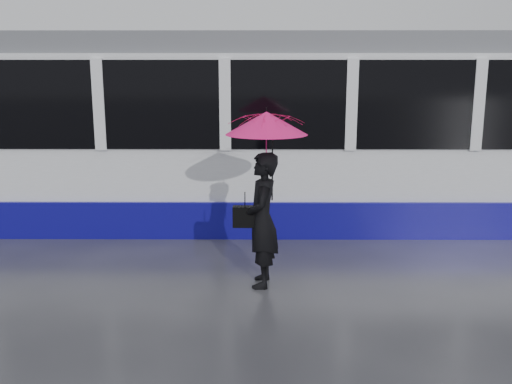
{
  "coord_description": "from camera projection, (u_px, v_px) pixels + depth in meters",
  "views": [
    {
      "loc": [
        -0.59,
        -7.81,
        2.76
      ],
      "look_at": [
        -0.64,
        -0.14,
        1.1
      ],
      "focal_mm": 40.0,
      "sensor_mm": 36.0,
      "label": 1
    }
  ],
  "objects": [
    {
      "name": "handbag",
      "position": [
        245.0,
        217.0,
        7.28
      ],
      "size": [
        0.32,
        0.15,
        0.45
      ],
      "rotation": [
        0.0,
        0.0,
        -0.03
      ],
      "color": "black",
      "rests_on": "ground"
    },
    {
      "name": "ground",
      "position": [
        300.0,
        264.0,
        8.22
      ],
      "size": [
        90.0,
        90.0,
        0.0
      ],
      "primitive_type": "plane",
      "color": "#2A2A2F",
      "rests_on": "ground"
    },
    {
      "name": "woman",
      "position": [
        262.0,
        220.0,
        7.27
      ],
      "size": [
        0.44,
        0.65,
        1.74
      ],
      "primitive_type": "imported",
      "rotation": [
        0.0,
        0.0,
        -1.6
      ],
      "color": "black",
      "rests_on": "ground"
    },
    {
      "name": "tram",
      "position": [
        257.0,
        132.0,
        10.32
      ],
      "size": [
        26.0,
        2.56,
        3.35
      ],
      "color": "white",
      "rests_on": "ground"
    },
    {
      "name": "rails",
      "position": [
        291.0,
        219.0,
        10.66
      ],
      "size": [
        34.0,
        1.51,
        0.02
      ],
      "color": "#3F3D38",
      "rests_on": "ground"
    },
    {
      "name": "umbrella",
      "position": [
        266.0,
        139.0,
        7.05
      ],
      "size": [
        1.06,
        1.06,
        1.18
      ],
      "rotation": [
        0.0,
        0.0,
        -0.03
      ],
      "color": "#FF1579",
      "rests_on": "ground"
    }
  ]
}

